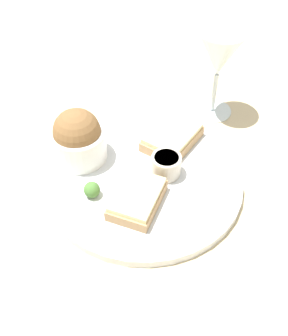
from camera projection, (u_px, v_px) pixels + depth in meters
ground_plane at (144, 183)px, 0.68m from camera, size 4.00×4.00×0.00m
dinner_plate at (144, 180)px, 0.67m from camera, size 0.31×0.31×0.01m
salad_bowl at (78, 138)px, 0.67m from camera, size 0.09×0.09×0.09m
sauce_ramekin at (166, 164)px, 0.66m from camera, size 0.05×0.05×0.04m
cheese_toast_near at (172, 137)px, 0.71m from camera, size 0.10×0.08×0.03m
cheese_toast_far at (137, 199)px, 0.62m from camera, size 0.10×0.08×0.03m
wine_glass at (219, 57)px, 0.72m from camera, size 0.08×0.08×0.16m
garnish at (92, 190)px, 0.63m from camera, size 0.02×0.02×0.02m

